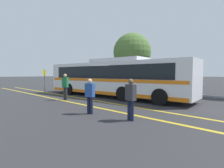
{
  "coord_description": "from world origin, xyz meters",
  "views": [
    {
      "loc": [
        10.12,
        -9.94,
        1.87
      ],
      "look_at": [
        0.39,
        0.07,
        1.04
      ],
      "focal_mm": 28.0,
      "sensor_mm": 36.0,
      "label": 1
    }
  ],
  "objects_px": {
    "pedestrian_0": "(131,97)",
    "pedestrian_1": "(65,85)",
    "parked_car_1": "(105,84)",
    "transit_bus": "(112,77)",
    "tree_1": "(132,52)",
    "pedestrian_2": "(90,94)",
    "parked_car_0": "(78,81)",
    "bus_stop_sign": "(45,78)"
  },
  "relations": [
    {
      "from": "pedestrian_2",
      "to": "bus_stop_sign",
      "type": "distance_m",
      "value": 11.27
    },
    {
      "from": "transit_bus",
      "to": "parked_car_1",
      "type": "height_order",
      "value": "transit_bus"
    },
    {
      "from": "transit_bus",
      "to": "parked_car_0",
      "type": "height_order",
      "value": "transit_bus"
    },
    {
      "from": "transit_bus",
      "to": "bus_stop_sign",
      "type": "height_order",
      "value": "transit_bus"
    },
    {
      "from": "parked_car_1",
      "to": "pedestrian_2",
      "type": "relative_size",
      "value": 2.59
    },
    {
      "from": "pedestrian_0",
      "to": "tree_1",
      "type": "height_order",
      "value": "tree_1"
    },
    {
      "from": "pedestrian_1",
      "to": "pedestrian_2",
      "type": "relative_size",
      "value": 1.13
    },
    {
      "from": "pedestrian_0",
      "to": "bus_stop_sign",
      "type": "bearing_deg",
      "value": -3.12
    },
    {
      "from": "tree_1",
      "to": "parked_car_1",
      "type": "bearing_deg",
      "value": -95.2
    },
    {
      "from": "parked_car_1",
      "to": "transit_bus",
      "type": "bearing_deg",
      "value": 46.65
    },
    {
      "from": "bus_stop_sign",
      "to": "pedestrian_1",
      "type": "bearing_deg",
      "value": -107.65
    },
    {
      "from": "pedestrian_1",
      "to": "tree_1",
      "type": "distance_m",
      "value": 13.48
    },
    {
      "from": "pedestrian_1",
      "to": "pedestrian_2",
      "type": "height_order",
      "value": "pedestrian_1"
    },
    {
      "from": "pedestrian_1",
      "to": "pedestrian_2",
      "type": "bearing_deg",
      "value": -38.11
    },
    {
      "from": "pedestrian_0",
      "to": "tree_1",
      "type": "relative_size",
      "value": 0.23
    },
    {
      "from": "transit_bus",
      "to": "parked_car_0",
      "type": "xyz_separation_m",
      "value": [
        -10.96,
        4.4,
        -0.81
      ]
    },
    {
      "from": "pedestrian_0",
      "to": "pedestrian_1",
      "type": "relative_size",
      "value": 0.9
    },
    {
      "from": "parked_car_1",
      "to": "tree_1",
      "type": "relative_size",
      "value": 0.58
    },
    {
      "from": "pedestrian_0",
      "to": "tree_1",
      "type": "xyz_separation_m",
      "value": [
        -10.38,
        13.53,
        3.83
      ]
    },
    {
      "from": "parked_car_0",
      "to": "pedestrian_1",
      "type": "distance_m",
      "value": 12.5
    },
    {
      "from": "pedestrian_0",
      "to": "pedestrian_2",
      "type": "xyz_separation_m",
      "value": [
        -2.07,
        -0.4,
        -0.02
      ]
    },
    {
      "from": "parked_car_0",
      "to": "pedestrian_0",
      "type": "distance_m",
      "value": 18.71
    },
    {
      "from": "bus_stop_sign",
      "to": "parked_car_1",
      "type": "bearing_deg",
      "value": -23.7
    },
    {
      "from": "parked_car_1",
      "to": "bus_stop_sign",
      "type": "xyz_separation_m",
      "value": [
        -2.15,
        -6.44,
        0.79
      ]
    },
    {
      "from": "pedestrian_0",
      "to": "pedestrian_1",
      "type": "xyz_separation_m",
      "value": [
        -6.72,
        1.1,
        0.12
      ]
    },
    {
      "from": "transit_bus",
      "to": "parked_car_0",
      "type": "relative_size",
      "value": 2.81
    },
    {
      "from": "pedestrian_2",
      "to": "tree_1",
      "type": "xyz_separation_m",
      "value": [
        -8.31,
        13.93,
        3.85
      ]
    },
    {
      "from": "parked_car_0",
      "to": "tree_1",
      "type": "distance_m",
      "value": 8.56
    },
    {
      "from": "bus_stop_sign",
      "to": "tree_1",
      "type": "bearing_deg",
      "value": -18.31
    },
    {
      "from": "parked_car_1",
      "to": "pedestrian_2",
      "type": "height_order",
      "value": "pedestrian_2"
    },
    {
      "from": "parked_car_1",
      "to": "pedestrian_2",
      "type": "distance_m",
      "value": 12.77
    },
    {
      "from": "pedestrian_1",
      "to": "transit_bus",
      "type": "bearing_deg",
      "value": 49.72
    },
    {
      "from": "parked_car_1",
      "to": "parked_car_0",
      "type": "bearing_deg",
      "value": -94.92
    },
    {
      "from": "pedestrian_1",
      "to": "tree_1",
      "type": "relative_size",
      "value": 0.25
    },
    {
      "from": "parked_car_1",
      "to": "pedestrian_1",
      "type": "bearing_deg",
      "value": 23.27
    },
    {
      "from": "tree_1",
      "to": "transit_bus",
      "type": "bearing_deg",
      "value": -61.19
    },
    {
      "from": "parked_car_0",
      "to": "pedestrian_2",
      "type": "bearing_deg",
      "value": -120.68
    },
    {
      "from": "transit_bus",
      "to": "pedestrian_0",
      "type": "bearing_deg",
      "value": -135.19
    },
    {
      "from": "pedestrian_2",
      "to": "bus_stop_sign",
      "type": "bearing_deg",
      "value": -31.06
    },
    {
      "from": "pedestrian_2",
      "to": "parked_car_1",
      "type": "bearing_deg",
      "value": -63.15
    },
    {
      "from": "transit_bus",
      "to": "tree_1",
      "type": "xyz_separation_m",
      "value": [
        -4.92,
        8.95,
        3.21
      ]
    },
    {
      "from": "parked_car_0",
      "to": "parked_car_1",
      "type": "bearing_deg",
      "value": -88.16
    }
  ]
}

